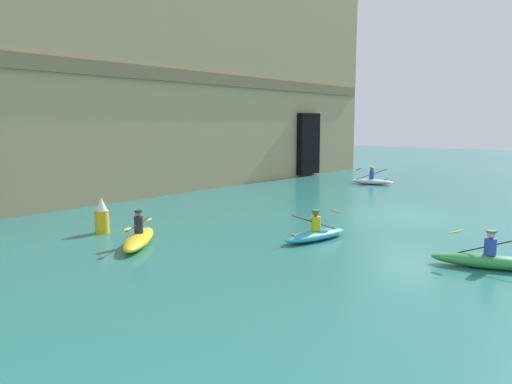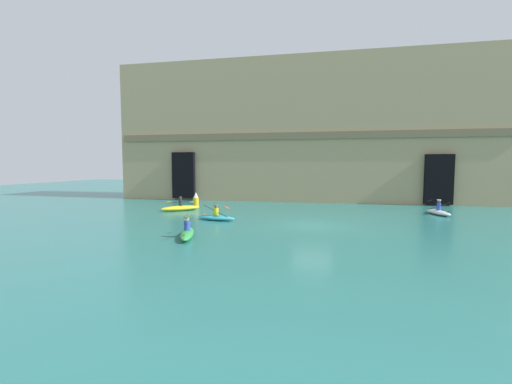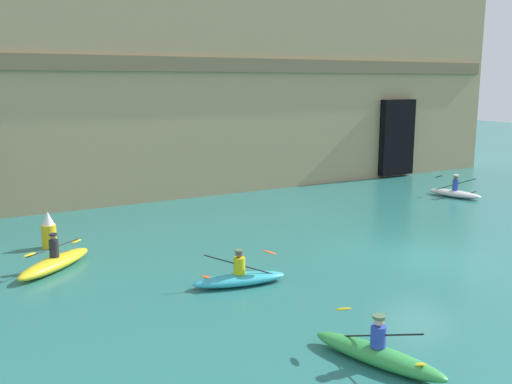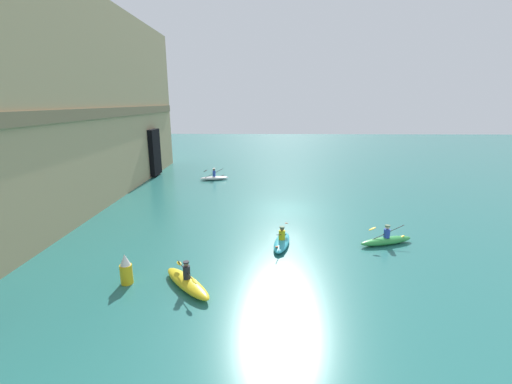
# 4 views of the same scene
# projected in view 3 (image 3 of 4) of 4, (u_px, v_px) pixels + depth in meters

# --- Properties ---
(ground_plane) EXTENTS (120.00, 120.00, 0.00)m
(ground_plane) POSITION_uv_depth(u_px,v_px,m) (419.00, 257.00, 19.79)
(ground_plane) COLOR #28706B
(cliff_bluff) EXTENTS (40.96, 7.58, 15.03)m
(cliff_bluff) POSITION_uv_depth(u_px,v_px,m) (184.00, 54.00, 31.99)
(cliff_bluff) COLOR tan
(cliff_bluff) RESTS_ON ground
(kayak_yellow) EXTENTS (3.01, 2.75, 1.22)m
(kayak_yellow) POSITION_uv_depth(u_px,v_px,m) (55.00, 262.00, 18.44)
(kayak_yellow) COLOR yellow
(kayak_yellow) RESTS_ON ground
(kayak_green) EXTENTS (1.60, 3.23, 1.12)m
(kayak_green) POSITION_uv_depth(u_px,v_px,m) (377.00, 353.00, 12.28)
(kayak_green) COLOR green
(kayak_green) RESTS_ON ground
(kayak_white) EXTENTS (1.54, 2.97, 1.19)m
(kayak_white) POSITION_uv_depth(u_px,v_px,m) (455.00, 193.00, 30.03)
(kayak_white) COLOR white
(kayak_white) RESTS_ON ground
(kayak_cyan) EXTENTS (2.98, 1.30, 1.10)m
(kayak_cyan) POSITION_uv_depth(u_px,v_px,m) (239.00, 278.00, 17.06)
(kayak_cyan) COLOR #33B2C6
(kayak_cyan) RESTS_ON ground
(marker_buoy) EXTENTS (0.52, 0.52, 1.37)m
(marker_buoy) POSITION_uv_depth(u_px,v_px,m) (49.00, 231.00, 20.82)
(marker_buoy) COLOR yellow
(marker_buoy) RESTS_ON ground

